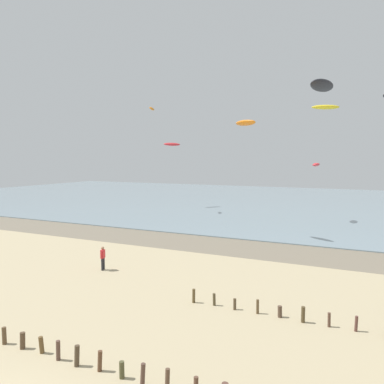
# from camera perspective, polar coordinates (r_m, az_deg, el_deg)

# --- Properties ---
(wet_sand_strip) EXTENTS (120.00, 6.61, 0.01)m
(wet_sand_strip) POSITION_cam_1_polar(r_m,az_deg,el_deg) (34.77, 7.37, -8.29)
(wet_sand_strip) COLOR #7A6D59
(wet_sand_strip) RESTS_ON ground
(sea) EXTENTS (160.00, 70.00, 0.10)m
(sea) POSITION_cam_1_polar(r_m,az_deg,el_deg) (71.69, 16.99, -1.55)
(sea) COLOR gray
(sea) RESTS_ON ground
(groyne_near) EXTENTS (17.42, 0.35, 0.88)m
(groyne_near) POSITION_cam_1_polar(r_m,az_deg,el_deg) (14.48, -2.84, -26.66)
(groyne_near) COLOR brown
(groyne_near) RESTS_ON ground
(groyne_mid) EXTENTS (14.47, 0.36, 0.81)m
(groyne_mid) POSITION_cam_1_polar(r_m,az_deg,el_deg) (20.16, 21.71, -17.58)
(groyne_mid) COLOR brown
(groyne_mid) RESTS_ON ground
(person_right_flank) EXTENTS (0.29, 0.56, 1.71)m
(person_right_flank) POSITION_cam_1_polar(r_m,az_deg,el_deg) (28.42, -13.19, -9.51)
(person_right_flank) COLOR #232328
(person_right_flank) RESTS_ON ground
(kite_aloft_0) EXTENTS (1.54, 2.30, 0.62)m
(kite_aloft_0) POSITION_cam_1_polar(r_m,az_deg,el_deg) (57.27, -6.02, 12.28)
(kite_aloft_0) COLOR orange
(kite_aloft_1) EXTENTS (3.22, 2.16, 0.54)m
(kite_aloft_1) POSITION_cam_1_polar(r_m,az_deg,el_deg) (45.86, 19.34, 11.89)
(kite_aloft_1) COLOR yellow
(kite_aloft_3) EXTENTS (1.02, 2.69, 0.54)m
(kite_aloft_3) POSITION_cam_1_polar(r_m,az_deg,el_deg) (50.28, 18.07, 3.91)
(kite_aloft_3) COLOR red
(kite_aloft_4) EXTENTS (2.54, 3.07, 0.68)m
(kite_aloft_4) POSITION_cam_1_polar(r_m,az_deg,el_deg) (62.70, -3.01, 7.14)
(kite_aloft_4) COLOR red
(kite_aloft_5) EXTENTS (2.95, 2.41, 0.75)m
(kite_aloft_5) POSITION_cam_1_polar(r_m,az_deg,el_deg) (38.46, 8.01, 10.20)
(kite_aloft_5) COLOR orange
(kite_aloft_7) EXTENTS (2.01, 3.67, 0.99)m
(kite_aloft_7) POSITION_cam_1_polar(r_m,az_deg,el_deg) (29.23, 18.88, 14.83)
(kite_aloft_7) COLOR black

